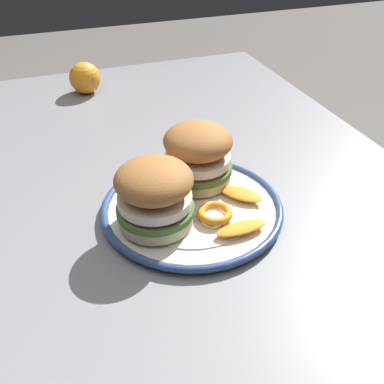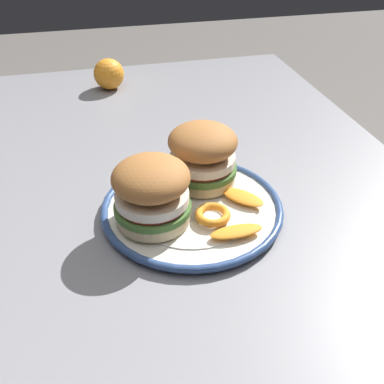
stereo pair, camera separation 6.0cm
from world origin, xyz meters
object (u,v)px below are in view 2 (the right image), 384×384
object	(u,v)px
dinner_plate	(192,208)
sandwich_half_left	(152,191)
sandwich_half_right	(203,154)
dining_table	(182,258)
whole_orange	(109,74)

from	to	relation	value
dinner_plate	sandwich_half_left	size ratio (longest dim) A/B	1.81
sandwich_half_right	dining_table	bearing A→B (deg)	-41.82
dining_table	dinner_plate	xyz separation A→B (m)	(0.01, 0.02, 0.11)
dinner_plate	sandwich_half_left	xyz separation A→B (m)	(0.02, -0.06, 0.06)
dining_table	sandwich_half_left	xyz separation A→B (m)	(0.03, -0.05, 0.17)
sandwich_half_right	dinner_plate	bearing A→B (deg)	-27.97
sandwich_half_left	dining_table	bearing A→B (deg)	120.82
sandwich_half_right	sandwich_half_left	bearing A→B (deg)	-49.24
dining_table	whole_orange	size ratio (longest dim) A/B	18.38
sandwich_half_left	sandwich_half_right	bearing A→B (deg)	130.76
dining_table	sandwich_half_left	world-z (taller)	sandwich_half_left
sandwich_half_left	sandwich_half_right	size ratio (longest dim) A/B	1.00
dining_table	whole_orange	xyz separation A→B (m)	(-0.54, -0.06, 0.14)
dining_table	sandwich_half_right	bearing A→B (deg)	138.18
dinner_plate	sandwich_half_right	world-z (taller)	sandwich_half_right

